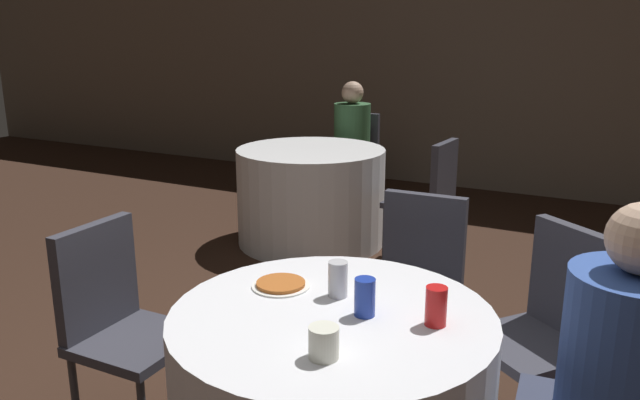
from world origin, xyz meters
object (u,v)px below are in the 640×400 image
at_px(person_green_jacket, 349,150).
at_px(soda_can_silver, 338,279).
at_px(chair_near_west, 117,314).
at_px(chair_far_north, 355,153).
at_px(soda_can_red, 436,306).
at_px(chair_near_north, 417,274).
at_px(soda_can_blue, 365,297).
at_px(pizza_plate_near, 281,284).
at_px(table_far, 311,196).
at_px(chair_near_northeast, 550,318).
at_px(chair_far_east, 431,191).

height_order(person_green_jacket, soda_can_silver, person_green_jacket).
bearing_deg(chair_near_west, chair_far_north, -171.57).
bearing_deg(chair_far_north, soda_can_red, 113.99).
bearing_deg(soda_can_red, chair_near_north, 111.91).
bearing_deg(soda_can_blue, pizza_plate_near, 168.18).
relative_size(table_far, soda_can_red, 9.32).
height_order(pizza_plate_near, soda_can_blue, soda_can_blue).
bearing_deg(soda_can_blue, chair_near_northeast, 55.76).
height_order(chair_near_north, chair_far_east, same).
bearing_deg(chair_near_north, person_green_jacket, -60.57).
bearing_deg(chair_near_northeast, chair_near_north, 19.93).
bearing_deg(chair_near_west, table_far, -169.60).
height_order(chair_near_west, soda_can_silver, chair_near_west).
xyz_separation_m(pizza_plate_near, soda_can_blue, (0.35, -0.07, 0.05)).
distance_m(table_far, person_green_jacket, 0.85).
relative_size(chair_near_northeast, pizza_plate_near, 4.39).
xyz_separation_m(chair_near_northeast, soda_can_silver, (-0.62, -0.61, 0.26)).
xyz_separation_m(chair_near_northeast, chair_near_north, (-0.60, 0.20, 0.00)).
height_order(chair_near_north, person_green_jacket, person_green_jacket).
bearing_deg(chair_near_north, pizza_plate_near, 72.90).
bearing_deg(chair_near_west, person_green_jacket, -171.33).
relative_size(chair_near_northeast, chair_far_north, 1.00).
distance_m(chair_near_northeast, soda_can_blue, 0.89).
distance_m(table_far, chair_near_northeast, 2.67).
relative_size(chair_near_north, soda_can_red, 7.32).
height_order(chair_near_west, soda_can_red, chair_near_west).
bearing_deg(chair_far_east, soda_can_red, -158.18).
height_order(chair_near_west, chair_far_north, same).
xyz_separation_m(chair_near_north, chair_far_east, (-0.42, 1.49, 0.00)).
height_order(soda_can_blue, soda_can_red, same).
bearing_deg(chair_far_east, pizza_plate_near, -171.33).
distance_m(chair_near_north, chair_far_east, 1.55).
relative_size(person_green_jacket, soda_can_silver, 9.74).
xyz_separation_m(table_far, chair_far_north, (-0.07, 0.98, 0.17)).
height_order(chair_far_east, soda_can_silver, chair_far_east).
bearing_deg(person_green_jacket, table_far, 90.00).
xyz_separation_m(table_far, soda_can_blue, (1.52, -2.46, 0.43)).
relative_size(chair_far_east, soda_can_blue, 7.32).
xyz_separation_m(person_green_jacket, soda_can_silver, (1.44, -3.18, 0.21)).
bearing_deg(chair_near_north, soda_can_blue, 96.15).
distance_m(chair_near_north, soda_can_silver, 0.84).
bearing_deg(pizza_plate_near, soda_can_blue, -11.82).
bearing_deg(chair_near_northeast, soda_can_blue, 93.64).
distance_m(table_far, chair_far_north, 0.99).
distance_m(chair_near_west, soda_can_blue, 1.06).
xyz_separation_m(chair_far_east, person_green_jacket, (-1.03, 0.88, 0.06)).
bearing_deg(chair_far_north, person_green_jacket, 90.00).
height_order(chair_near_northeast, chair_near_north, same).
bearing_deg(chair_far_east, table_far, 90.00).
relative_size(person_green_jacket, soda_can_red, 9.74).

